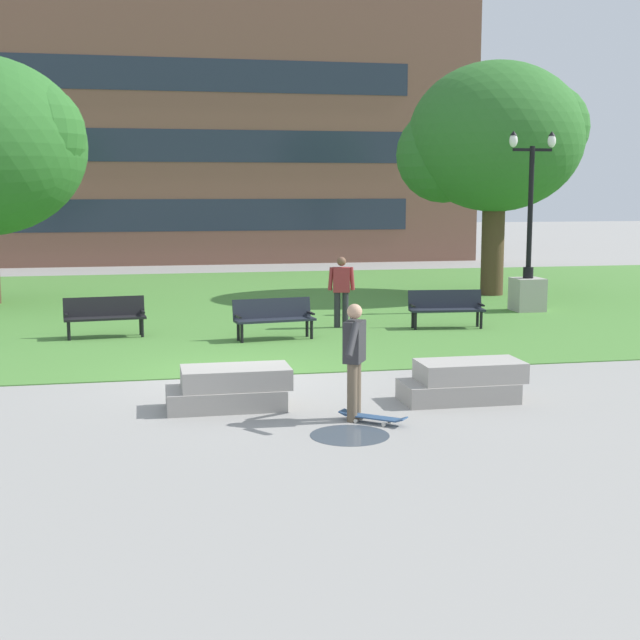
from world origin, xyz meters
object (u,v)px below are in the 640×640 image
lamp_post_right (528,275)px  concrete_block_left (463,382)px  concrete_block_center (230,389)px  person_bystander_far_lawn (341,288)px  person_skateboarder (354,355)px  park_bench_far_right (274,316)px  park_bench_near_right (446,306)px  park_bench_far_left (105,314)px  skateboard (373,417)px

lamp_post_right → concrete_block_left: bearing=-119.5°
concrete_block_center → person_bystander_far_lawn: size_ratio=1.10×
concrete_block_left → person_skateboarder: bearing=-157.7°
park_bench_far_right → park_bench_near_right: bearing=10.8°
concrete_block_center → park_bench_far_left: bearing=106.7°
concrete_block_left → person_bystander_far_lawn: person_bystander_far_lawn is taller
concrete_block_center → park_bench_far_right: bearing=75.5°
concrete_block_left → park_bench_far_right: 6.66m
park_bench_far_left → person_bystander_far_lawn: 5.58m
park_bench_far_left → park_bench_near_right: bearing=-1.5°
skateboard → park_bench_far_right: bearing=92.7°
concrete_block_left → person_bystander_far_lawn: size_ratio=1.13×
person_skateboarder → park_bench_near_right: 9.00m
lamp_post_right → park_bench_far_left: bearing=-168.8°
concrete_block_left → park_bench_far_left: 9.37m
concrete_block_center → skateboard: concrete_block_center is taller
person_skateboarder → lamp_post_right: 12.76m
person_skateboarder → skateboard: size_ratio=1.86×
park_bench_near_right → park_bench_far_right: bearing=-169.2°
concrete_block_center → person_skateboarder: bearing=-32.1°
lamp_post_right → person_skateboarder: bearing=-125.5°
park_bench_far_right → park_bench_far_left: bearing=164.4°
skateboard → lamp_post_right: size_ratio=0.19×
park_bench_near_right → park_bench_far_left: size_ratio=1.00×
skateboard → person_bystander_far_lawn: bearing=80.2°
concrete_block_center → park_bench_far_left: 7.41m
person_skateboarder → person_bystander_far_lawn: size_ratio=1.00×
lamp_post_right → skateboard: bearing=-124.1°
park_bench_near_right → concrete_block_left: bearing=-107.2°
park_bench_far_right → person_bystander_far_lawn: (1.85, 1.35, 0.44)m
concrete_block_left → lamp_post_right: (5.42, 9.58, 0.70)m
park_bench_near_right → person_bystander_far_lawn: size_ratio=1.08×
park_bench_far_left → person_bystander_far_lawn: size_ratio=1.08×
lamp_post_right → person_bystander_far_lawn: bearing=-161.4°
skateboard → park_bench_near_right: bearing=64.1°
concrete_block_left → person_skateboarder: person_skateboarder is taller
skateboard → park_bench_far_right: 7.37m
concrete_block_center → park_bench_far_left: size_ratio=1.02×
lamp_post_right → park_bench_near_right: bearing=-142.8°
park_bench_far_left → person_bystander_far_lawn: bearing=3.3°
person_skateboarder → skateboard: person_skateboarder is taller
person_bystander_far_lawn → lamp_post_right: bearing=18.6°
park_bench_near_right → lamp_post_right: 4.06m
concrete_block_left → concrete_block_center: bearing=176.1°
concrete_block_center → person_bystander_far_lawn: person_bystander_far_lawn is taller
concrete_block_left → park_bench_far_right: bearing=108.5°
skateboard → park_bench_near_right: park_bench_near_right is taller
person_skateboarder → park_bench_near_right: (4.20, 7.95, -0.43)m
person_skateboarder → park_bench_far_right: size_ratio=0.92×
lamp_post_right → park_bench_far_right: bearing=-156.6°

